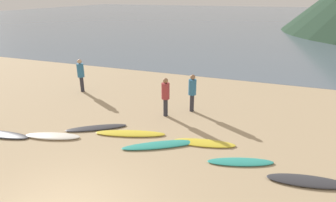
{
  "coord_description": "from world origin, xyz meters",
  "views": [
    {
      "loc": [
        4.03,
        -3.63,
        4.87
      ],
      "look_at": [
        0.12,
        6.85,
        0.6
      ],
      "focal_mm": 30.41,
      "sensor_mm": 36.0,
      "label": 1
    }
  ],
  "objects_px": {
    "surfboard_3": "(130,133)",
    "surfboard_4": "(161,145)",
    "surfboard_2": "(96,128)",
    "person_0": "(81,73)",
    "person_2": "(166,94)",
    "surfboard_1": "(53,136)",
    "surfboard_6": "(240,162)",
    "surfboard_7": "(307,181)",
    "person_1": "(192,90)",
    "surfboard_0": "(0,134)",
    "surfboard_5": "(204,143)"
  },
  "relations": [
    {
      "from": "surfboard_1",
      "to": "surfboard_3",
      "type": "distance_m",
      "value": 2.77
    },
    {
      "from": "surfboard_7",
      "to": "person_1",
      "type": "relative_size",
      "value": 1.29
    },
    {
      "from": "surfboard_1",
      "to": "surfboard_2",
      "type": "xyz_separation_m",
      "value": [
        1.08,
        1.14,
        -0.01
      ]
    },
    {
      "from": "surfboard_0",
      "to": "surfboard_2",
      "type": "relative_size",
      "value": 1.03
    },
    {
      "from": "surfboard_6",
      "to": "surfboard_7",
      "type": "height_order",
      "value": "surfboard_7"
    },
    {
      "from": "surfboard_3",
      "to": "person_1",
      "type": "distance_m",
      "value": 3.41
    },
    {
      "from": "surfboard_4",
      "to": "person_1",
      "type": "xyz_separation_m",
      "value": [
        0.13,
        3.29,
        0.94
      ]
    },
    {
      "from": "person_1",
      "to": "surfboard_6",
      "type": "bearing_deg",
      "value": 38.55
    },
    {
      "from": "surfboard_1",
      "to": "surfboard_6",
      "type": "bearing_deg",
      "value": -9.22
    },
    {
      "from": "surfboard_7",
      "to": "person_0",
      "type": "distance_m",
      "value": 11.37
    },
    {
      "from": "surfboard_2",
      "to": "surfboard_4",
      "type": "height_order",
      "value": "surfboard_4"
    },
    {
      "from": "surfboard_2",
      "to": "person_2",
      "type": "xyz_separation_m",
      "value": [
        2.04,
        2.08,
        0.94
      ]
    },
    {
      "from": "person_0",
      "to": "surfboard_3",
      "type": "bearing_deg",
      "value": -101.25
    },
    {
      "from": "surfboard_3",
      "to": "person_0",
      "type": "bearing_deg",
      "value": 126.12
    },
    {
      "from": "person_0",
      "to": "person_2",
      "type": "bearing_deg",
      "value": -79.54
    },
    {
      "from": "surfboard_3",
      "to": "surfboard_5",
      "type": "height_order",
      "value": "surfboard_3"
    },
    {
      "from": "surfboard_6",
      "to": "person_1",
      "type": "distance_m",
      "value": 4.35
    },
    {
      "from": "surfboard_1",
      "to": "surfboard_4",
      "type": "bearing_deg",
      "value": -3.62
    },
    {
      "from": "person_1",
      "to": "person_2",
      "type": "bearing_deg",
      "value": -43.73
    },
    {
      "from": "surfboard_2",
      "to": "person_1",
      "type": "xyz_separation_m",
      "value": [
        2.93,
        2.95,
        0.94
      ]
    },
    {
      "from": "surfboard_1",
      "to": "surfboard_6",
      "type": "distance_m",
      "value": 6.58
    },
    {
      "from": "surfboard_4",
      "to": "surfboard_7",
      "type": "relative_size",
      "value": 1.25
    },
    {
      "from": "surfboard_4",
      "to": "surfboard_6",
      "type": "height_order",
      "value": "surfboard_4"
    },
    {
      "from": "surfboard_5",
      "to": "surfboard_0",
      "type": "bearing_deg",
      "value": -174.5
    },
    {
      "from": "person_2",
      "to": "surfboard_2",
      "type": "bearing_deg",
      "value": -74.31
    },
    {
      "from": "surfboard_5",
      "to": "surfboard_1",
      "type": "bearing_deg",
      "value": -174.77
    },
    {
      "from": "surfboard_7",
      "to": "person_1",
      "type": "xyz_separation_m",
      "value": [
        -4.36,
        3.75,
        0.93
      ]
    },
    {
      "from": "person_1",
      "to": "surfboard_5",
      "type": "bearing_deg",
      "value": 26.44
    },
    {
      "from": "surfboard_3",
      "to": "surfboard_4",
      "type": "height_order",
      "value": "same"
    },
    {
      "from": "surfboard_2",
      "to": "surfboard_4",
      "type": "xyz_separation_m",
      "value": [
        2.8,
        -0.35,
        0.0
      ]
    },
    {
      "from": "surfboard_7",
      "to": "surfboard_2",
      "type": "bearing_deg",
      "value": 164.32
    },
    {
      "from": "surfboard_5",
      "to": "person_1",
      "type": "xyz_separation_m",
      "value": [
        -1.21,
        2.65,
        0.94
      ]
    },
    {
      "from": "surfboard_2",
      "to": "person_0",
      "type": "height_order",
      "value": "person_0"
    },
    {
      "from": "surfboard_2",
      "to": "surfboard_1",
      "type": "bearing_deg",
      "value": -166.42
    },
    {
      "from": "surfboard_1",
      "to": "person_2",
      "type": "relative_size",
      "value": 1.22
    },
    {
      "from": "surfboard_2",
      "to": "surfboard_5",
      "type": "height_order",
      "value": "surfboard_2"
    },
    {
      "from": "person_1",
      "to": "person_0",
      "type": "bearing_deg",
      "value": -93.14
    },
    {
      "from": "person_1",
      "to": "person_2",
      "type": "distance_m",
      "value": 1.25
    },
    {
      "from": "surfboard_3",
      "to": "surfboard_5",
      "type": "distance_m",
      "value": 2.72
    },
    {
      "from": "surfboard_2",
      "to": "surfboard_3",
      "type": "relative_size",
      "value": 0.89
    },
    {
      "from": "surfboard_1",
      "to": "surfboard_5",
      "type": "bearing_deg",
      "value": 0.24
    },
    {
      "from": "surfboard_3",
      "to": "person_2",
      "type": "relative_size",
      "value": 1.56
    },
    {
      "from": "person_1",
      "to": "surfboard_0",
      "type": "bearing_deg",
      "value": -49.87
    },
    {
      "from": "surfboard_2",
      "to": "surfboard_3",
      "type": "height_order",
      "value": "surfboard_3"
    },
    {
      "from": "surfboard_3",
      "to": "surfboard_7",
      "type": "height_order",
      "value": "surfboard_7"
    },
    {
      "from": "surfboard_1",
      "to": "surfboard_3",
      "type": "height_order",
      "value": "surfboard_1"
    },
    {
      "from": "person_1",
      "to": "surfboard_2",
      "type": "bearing_deg",
      "value": -42.88
    },
    {
      "from": "person_1",
      "to": "person_2",
      "type": "relative_size",
      "value": 1.0
    },
    {
      "from": "surfboard_6",
      "to": "person_2",
      "type": "distance_m",
      "value": 4.36
    },
    {
      "from": "surfboard_7",
      "to": "person_0",
      "type": "relative_size",
      "value": 1.24
    }
  ]
}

